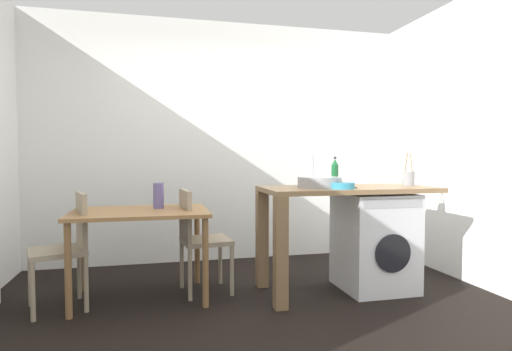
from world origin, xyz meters
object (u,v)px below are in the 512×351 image
(dining_table, at_px, (140,222))
(washing_machine, at_px, (374,241))
(chair_opposite, at_px, (198,235))
(vase, at_px, (158,196))
(chair_person_seat, at_px, (67,243))
(utensil_crock, at_px, (408,178))
(bottle_tall_green, at_px, (335,172))
(mixing_bowl, at_px, (343,185))

(dining_table, xyz_separation_m, washing_machine, (2.02, -0.22, -0.21))
(chair_opposite, distance_m, vase, 0.48)
(chair_person_seat, xyz_separation_m, utensil_crock, (2.94, -0.09, 0.48))
(chair_opposite, distance_m, washing_machine, 1.57)
(bottle_tall_green, height_order, mixing_bowl, bottle_tall_green)
(chair_person_seat, distance_m, mixing_bowl, 2.24)
(bottle_tall_green, relative_size, mixing_bowl, 1.38)
(chair_opposite, height_order, bottle_tall_green, bottle_tall_green)
(dining_table, relative_size, utensil_crock, 3.67)
(bottle_tall_green, bearing_deg, washing_machine, -43.64)
(bottle_tall_green, xyz_separation_m, mixing_bowl, (-0.13, -0.46, -0.09))
(chair_person_seat, distance_m, bottle_tall_green, 2.37)
(utensil_crock, bearing_deg, washing_machine, -171.90)
(washing_machine, height_order, vase, vase)
(chair_opposite, bearing_deg, bottle_tall_green, 82.91)
(chair_opposite, relative_size, bottle_tall_green, 3.42)
(chair_opposite, distance_m, mixing_bowl, 1.31)
(mixing_bowl, xyz_separation_m, utensil_crock, (0.77, 0.25, 0.04))
(chair_opposite, height_order, utensil_crock, utensil_crock)
(chair_person_seat, relative_size, mixing_bowl, 4.70)
(dining_table, bearing_deg, chair_opposite, 4.89)
(dining_table, distance_m, bottle_tall_green, 1.80)
(chair_opposite, height_order, mixing_bowl, mixing_bowl)
(chair_person_seat, distance_m, utensil_crock, 2.98)
(washing_machine, bearing_deg, bottle_tall_green, 136.36)
(chair_opposite, relative_size, utensil_crock, 3.00)
(dining_table, xyz_separation_m, mixing_bowl, (1.62, -0.41, 0.31))
(dining_table, bearing_deg, washing_machine, -6.10)
(chair_opposite, xyz_separation_m, mixing_bowl, (1.14, -0.45, 0.44))
(utensil_crock, bearing_deg, chair_person_seat, 178.33)
(utensil_crock, bearing_deg, chair_opposite, 173.90)
(mixing_bowl, relative_size, utensil_crock, 0.64)
(bottle_tall_green, relative_size, utensil_crock, 0.88)
(dining_table, distance_m, utensil_crock, 2.42)
(dining_table, relative_size, bottle_tall_green, 4.18)
(washing_machine, distance_m, utensil_crock, 0.67)
(utensil_crock, bearing_deg, dining_table, 176.08)
(chair_opposite, height_order, vase, vase)
(mixing_bowl, bearing_deg, washing_machine, 26.09)
(washing_machine, height_order, mixing_bowl, mixing_bowl)
(dining_table, xyz_separation_m, chair_person_seat, (-0.55, -0.08, -0.14))
(mixing_bowl, xyz_separation_m, vase, (-1.47, 0.51, -0.10))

